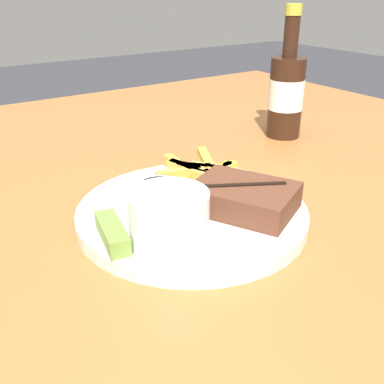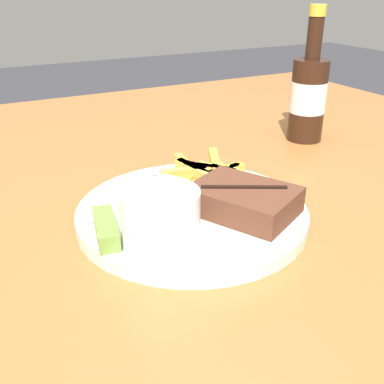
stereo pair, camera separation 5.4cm
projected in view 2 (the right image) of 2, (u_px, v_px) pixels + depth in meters
The scene contains 10 objects.
dining_table at pixel (192, 261), 0.59m from camera, with size 1.44×1.49×0.77m.
dinner_plate at pixel (192, 213), 0.56m from camera, with size 0.28×0.28×0.02m.
steak_portion at pixel (243, 200), 0.53m from camera, with size 0.15×0.13×0.03m.
fries_pile at pixel (207, 174), 0.62m from camera, with size 0.14×0.11×0.02m.
coleslaw_cup at pixel (160, 215), 0.46m from camera, with size 0.08×0.08×0.06m.
dipping_sauce_cup at pixel (159, 192), 0.55m from camera, with size 0.05×0.05×0.03m.
pickle_spear at pixel (106, 228), 0.49m from camera, with size 0.08×0.04×0.02m.
fork_utensil at pixel (180, 182), 0.62m from camera, with size 0.13×0.04×0.00m.
knife_utensil at pixel (218, 202), 0.56m from camera, with size 0.06×0.16×0.01m.
beer_bottle at pixel (308, 95), 0.81m from camera, with size 0.06×0.06×0.23m.
Camera 2 is at (0.44, -0.23, 1.04)m, focal length 42.00 mm.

